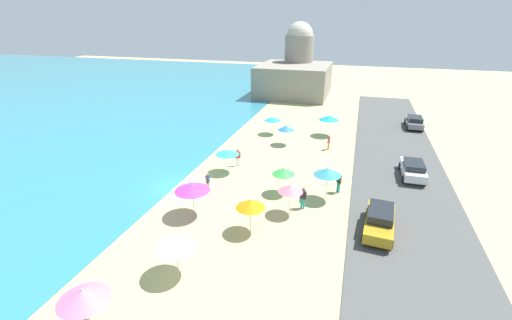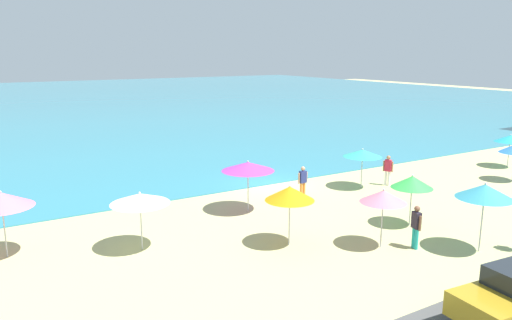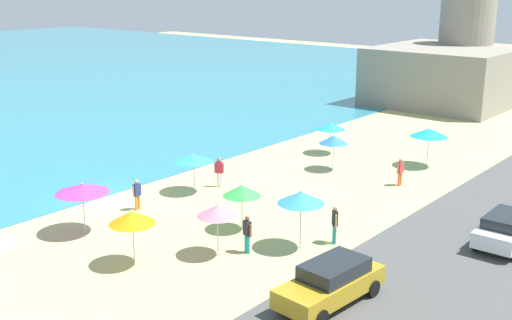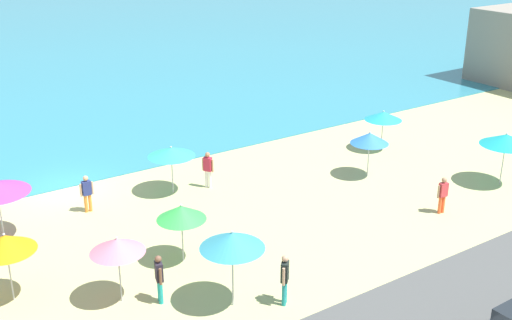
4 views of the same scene
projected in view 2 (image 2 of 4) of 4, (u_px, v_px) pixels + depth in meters
ground_plane at (270, 185)px, 28.06m from camera, size 160.00×160.00×0.00m
sea at (68, 102)px, 73.88m from camera, size 150.00×110.00×0.05m
beach_umbrella_0 at (510, 139)px, 31.98m from camera, size 1.94×1.94×2.16m
beach_umbrella_1 at (485, 191)px, 18.24m from camera, size 2.05×2.05×2.68m
beach_umbrella_2 at (412, 182)px, 21.10m from camera, size 1.77×1.77×2.27m
beach_umbrella_3 at (363, 153)px, 27.05m from camera, size 2.10×2.10×2.21m
beach_umbrella_4 at (383, 196)px, 18.71m from camera, size 1.76×1.76×2.33m
beach_umbrella_6 at (140, 199)px, 18.51m from camera, size 2.22×2.22×2.27m
beach_umbrella_7 at (248, 166)px, 23.00m from camera, size 2.47×2.47×2.43m
beach_umbrella_8 at (1, 200)px, 17.78m from camera, size 2.23×2.23×2.51m
beach_umbrella_9 at (290, 193)px, 18.89m from camera, size 1.90×1.90×2.43m
bather_0 at (388, 169)px, 27.75m from camera, size 0.37×0.50×1.71m
bather_3 at (303, 180)px, 25.50m from camera, size 0.57×0.23×1.62m
bather_4 at (416, 225)px, 18.81m from camera, size 0.30×0.55×1.69m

